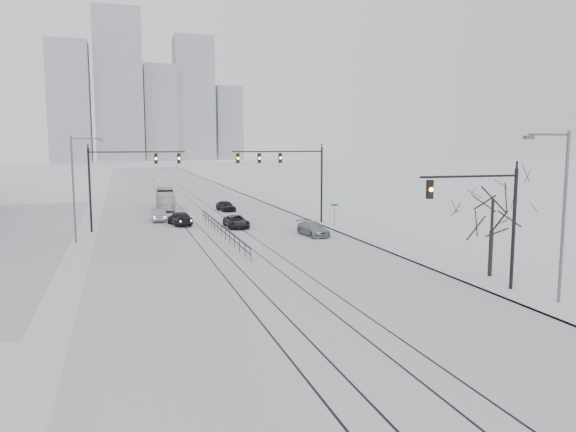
% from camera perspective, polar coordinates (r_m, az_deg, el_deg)
% --- Properties ---
extents(ground, '(500.00, 500.00, 0.00)m').
position_cam_1_polar(ground, '(23.49, 6.32, -13.47)').
color(ground, white).
rests_on(ground, ground).
extents(road, '(22.00, 260.00, 0.02)m').
position_cam_1_polar(road, '(81.09, -10.41, 1.28)').
color(road, silver).
rests_on(road, ground).
extents(sidewalk_east, '(5.00, 260.00, 0.16)m').
position_cam_1_polar(sidewalk_east, '(83.61, -1.18, 1.62)').
color(sidewalk_east, white).
rests_on(sidewalk_east, ground).
extents(curb, '(0.10, 260.00, 0.12)m').
position_cam_1_polar(curb, '(83.00, -2.81, 1.56)').
color(curb, gray).
rests_on(curb, ground).
extents(tram_rails, '(5.30, 180.00, 0.01)m').
position_cam_1_polar(tram_rails, '(61.38, -8.36, -0.56)').
color(tram_rails, black).
rests_on(tram_rails, ground).
extents(skyline, '(96.00, 48.00, 72.00)m').
position_cam_1_polar(skyline, '(294.99, -14.20, 11.40)').
color(skyline, '#9599A4').
rests_on(skyline, ground).
extents(traffic_mast_near, '(6.10, 0.37, 7.00)m').
position_cam_1_polar(traffic_mast_near, '(32.84, 19.83, 0.30)').
color(traffic_mast_near, black).
rests_on(traffic_mast_near, ground).
extents(traffic_mast_ne, '(9.60, 0.37, 8.00)m').
position_cam_1_polar(traffic_mast_ne, '(57.75, 0.31, 4.75)').
color(traffic_mast_ne, black).
rests_on(traffic_mast_ne, ground).
extents(traffic_mast_nw, '(9.10, 0.37, 8.00)m').
position_cam_1_polar(traffic_mast_nw, '(56.26, -16.51, 4.19)').
color(traffic_mast_nw, black).
rests_on(traffic_mast_nw, ground).
extents(street_light_east, '(2.73, 0.25, 9.00)m').
position_cam_1_polar(street_light_east, '(31.68, 25.88, 0.94)').
color(street_light_east, '#595B60').
rests_on(street_light_east, ground).
extents(street_light_west, '(2.73, 0.25, 9.00)m').
position_cam_1_polar(street_light_west, '(50.42, -20.66, 3.29)').
color(street_light_west, '#595B60').
rests_on(street_light_west, ground).
extents(bare_tree, '(4.40, 4.40, 6.10)m').
position_cam_1_polar(bare_tree, '(36.67, 20.08, 0.86)').
color(bare_tree, black).
rests_on(bare_tree, ground).
extents(median_fence, '(0.06, 24.00, 1.00)m').
position_cam_1_polar(median_fence, '(51.53, -6.76, -1.46)').
color(median_fence, black).
rests_on(median_fence, ground).
extents(street_sign, '(0.70, 0.06, 2.40)m').
position_cam_1_polar(street_sign, '(56.46, 4.74, 0.43)').
color(street_sign, '#595B60').
rests_on(street_sign, ground).
extents(sedan_sb_inner, '(2.54, 4.58, 1.48)m').
position_cam_1_polar(sedan_sb_inner, '(59.01, -10.94, -0.23)').
color(sedan_sb_inner, black).
rests_on(sedan_sb_inner, ground).
extents(sedan_sb_outer, '(1.50, 4.16, 1.37)m').
position_cam_1_polar(sedan_sb_outer, '(62.68, -13.00, 0.10)').
color(sedan_sb_outer, gray).
rests_on(sedan_sb_outer, ground).
extents(sedan_nb_front, '(2.14, 4.48, 1.23)m').
position_cam_1_polar(sedan_nb_front, '(56.52, -5.26, -0.58)').
color(sedan_nb_front, black).
rests_on(sedan_nb_front, ground).
extents(sedan_nb_right, '(2.26, 4.54, 1.27)m').
position_cam_1_polar(sedan_nb_right, '(51.39, 2.56, -1.32)').
color(sedan_nb_right, gray).
rests_on(sedan_nb_right, ground).
extents(sedan_nb_far, '(2.27, 4.09, 1.32)m').
position_cam_1_polar(sedan_nb_far, '(70.74, -6.34, 1.02)').
color(sedan_nb_far, black).
rests_on(sedan_nb_far, ground).
extents(box_truck, '(2.87, 9.85, 2.71)m').
position_cam_1_polar(box_truck, '(73.57, -12.37, 1.68)').
color(box_truck, silver).
rests_on(box_truck, ground).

